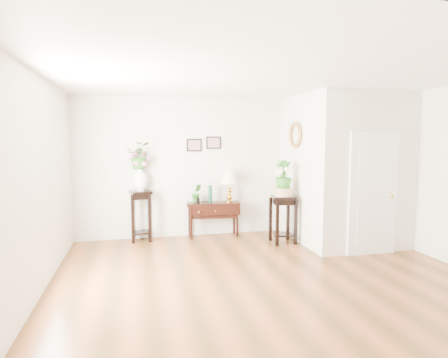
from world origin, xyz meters
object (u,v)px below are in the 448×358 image
object	(u,v)px
console_table	(213,219)
plant_stand_a	(141,216)
table_lamp	(230,185)
plant_stand_b	(283,219)

from	to	relation	value
console_table	plant_stand_a	distance (m)	1.43
table_lamp	console_table	bearing A→B (deg)	180.00
console_table	table_lamp	world-z (taller)	table_lamp
console_table	plant_stand_a	bearing A→B (deg)	-174.21
table_lamp	plant_stand_b	xyz separation A→B (m)	(0.86, -0.74, -0.60)
plant_stand_a	plant_stand_b	distance (m)	2.73
table_lamp	plant_stand_b	bearing A→B (deg)	-40.73
table_lamp	plant_stand_b	size ratio (longest dim) A/B	0.70
table_lamp	plant_stand_a	size ratio (longest dim) A/B	0.65
plant_stand_a	plant_stand_b	bearing A→B (deg)	-16.38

